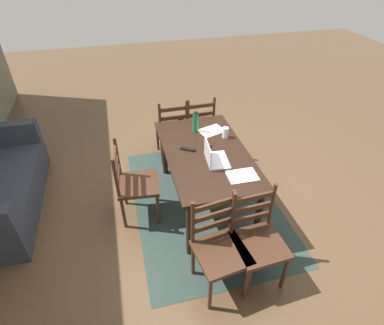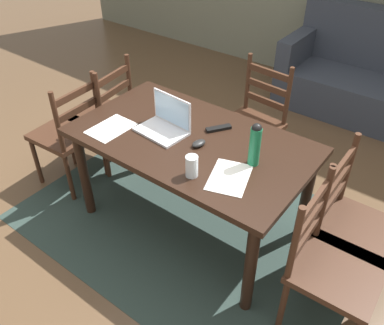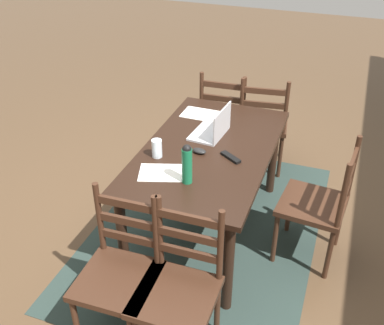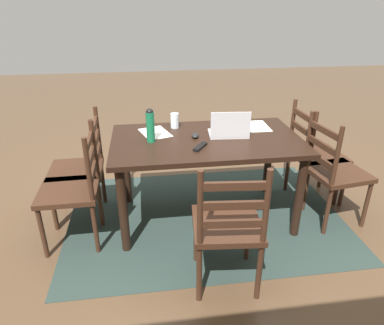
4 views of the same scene
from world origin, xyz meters
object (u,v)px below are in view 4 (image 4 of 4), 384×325
Objects in this scene: chair_left_far at (334,172)px; chair_far_head at (228,227)px; chair_left_near at (314,155)px; chair_right_near at (81,169)px; water_bottle at (150,125)px; drinking_glass at (175,121)px; computer_mouse at (195,135)px; dining_table at (206,149)px; tv_remote at (200,147)px; laptop at (229,130)px; chair_right_far at (74,189)px.

chair_far_head is (1.06, 0.63, 0.00)m from chair_left_far.
chair_left_near and chair_right_near have the same top height.
water_bottle reaches higher than chair_far_head.
chair_left_far is at bearing 170.29° from chair_right_near.
drinking_glass is (1.29, -0.48, 0.36)m from chair_left_far.
water_bottle reaches higher than chair_left_far.
chair_left_far reaches higher than computer_mouse.
chair_right_near is (1.06, -0.18, -0.19)m from dining_table.
tv_remote is at bearing 100.45° from computer_mouse.
laptop reaches higher than tv_remote.
chair_left_near is 3.51× the size of water_bottle.
chair_left_far is at bearing 90.05° from chair_left_near.
computer_mouse is (1.15, 0.14, 0.31)m from chair_left_near.
chair_right_near reaches higher than dining_table.
chair_far_head is 7.36× the size of drinking_glass.
laptop is at bearing -178.01° from water_bottle.
chair_left_far is 1.21m from computer_mouse.
chair_left_near is 2.12m from chair_right_near.
chair_right_far is at bearing -31.18° from chair_far_head.
computer_mouse reaches higher than tv_remote.
chair_left_near is 0.95m from laptop.
chair_right_far is 1.31m from laptop.
computer_mouse is (1.15, -0.22, 0.31)m from chair_left_far.
chair_right_near is 1.31m from laptop.
laptop reaches higher than computer_mouse.
water_bottle is 0.43m from tv_remote.
drinking_glass is at bearing -5.36° from chair_left_near.
water_bottle is 0.38m from computer_mouse.
chair_right_near is (2.12, -0.36, 0.00)m from chair_left_far.
chair_right_near is 3.51× the size of water_bottle.
dining_table is at bearing -90.29° from chair_far_head.
chair_right_far is at bearing 8.83° from laptop.
chair_far_head is 1.00× the size of chair_right_far.
chair_right_near is at bearing -0.09° from chair_left_near.
chair_far_head is at bearing 89.71° from dining_table.
chair_right_far is 1.04m from computer_mouse.
chair_left_near is 1.20m from computer_mouse.
chair_far_head is at bearing 30.74° from chair_left_far.
chair_left_near reaches higher than drinking_glass.
computer_mouse is 0.23m from tv_remote.
laptop is at bearing -171.17° from chair_right_far.
chair_left_near is at bearing -169.64° from laptop.
chair_far_head is (0.00, 0.82, -0.19)m from dining_table.
dining_table is at bearing -179.28° from water_bottle.
chair_left_far is 1.00× the size of chair_right_near.
chair_left_near is 1.00× the size of chair_left_far.
chair_right_near is 9.50× the size of computer_mouse.
laptop is 0.28m from computer_mouse.
chair_far_head is 0.70m from tv_remote.
chair_right_far is at bearing -146.87° from tv_remote.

